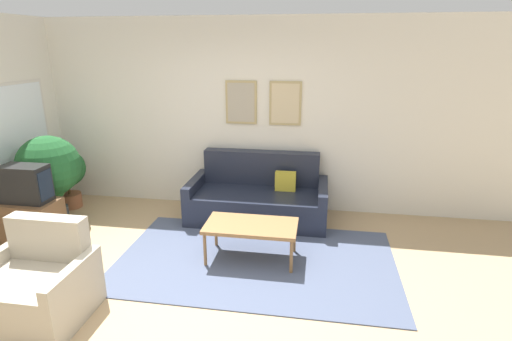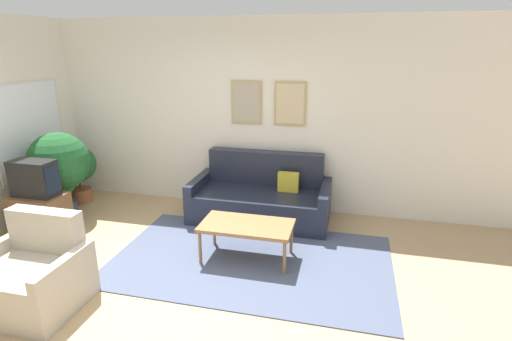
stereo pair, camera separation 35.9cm
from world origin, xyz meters
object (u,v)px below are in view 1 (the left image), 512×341
object	(u,v)px
couch	(259,198)
tv	(25,184)
coffee_table	(251,227)
armchair	(36,287)
potted_plant_tall	(49,168)

from	to	relation	value
couch	tv	size ratio (longest dim) A/B	3.50
coffee_table	tv	xyz separation A→B (m)	(-2.69, -0.03, 0.37)
tv	armchair	distance (m)	1.66
armchair	tv	bearing A→B (deg)	126.08
armchair	coffee_table	bearing A→B (deg)	34.58
couch	armchair	world-z (taller)	couch
tv	armchair	bearing A→B (deg)	-51.54
coffee_table	armchair	distance (m)	2.13
couch	coffee_table	bearing A→B (deg)	-85.21
couch	coffee_table	size ratio (longest dim) A/B	1.84
armchair	potted_plant_tall	distance (m)	2.16
coffee_table	tv	bearing A→B (deg)	-179.38
coffee_table	potted_plant_tall	world-z (taller)	potted_plant_tall
couch	armchair	bearing A→B (deg)	-123.59
potted_plant_tall	tv	bearing A→B (deg)	-80.83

